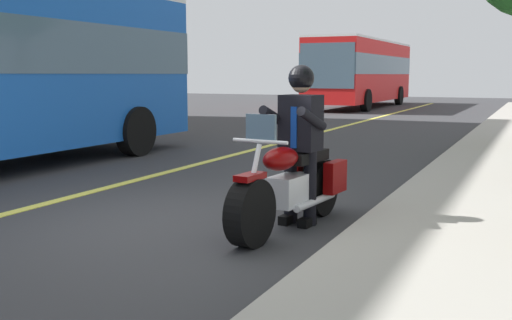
{
  "coord_description": "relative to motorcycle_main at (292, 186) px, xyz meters",
  "views": [
    {
      "loc": [
        5.44,
        3.65,
        1.64
      ],
      "look_at": [
        -0.23,
        0.98,
        0.75
      ],
      "focal_mm": 42.47,
      "sensor_mm": 36.0,
      "label": 1
    }
  ],
  "objects": [
    {
      "name": "ground_plane",
      "position": [
        0.47,
        -1.28,
        -0.45
      ],
      "size": [
        80.0,
        80.0,
        0.0
      ],
      "primitive_type": "plane",
      "color": "#333335"
    },
    {
      "name": "lane_center_stripe",
      "position": [
        0.47,
        -3.28,
        -0.45
      ],
      "size": [
        60.0,
        0.16,
        0.01
      ],
      "primitive_type": "cube",
      "color": "#E5DB4C",
      "rests_on": "ground_plane"
    },
    {
      "name": "motorcycle_main",
      "position": [
        0.0,
        0.0,
        0.0
      ],
      "size": [
        2.22,
        0.73,
        1.26
      ],
      "color": "black",
      "rests_on": "ground_plane"
    },
    {
      "name": "rider_main",
      "position": [
        -0.19,
        0.02,
        0.58
      ],
      "size": [
        0.66,
        0.59,
        1.74
      ],
      "color": "black",
      "rests_on": "ground_plane"
    },
    {
      "name": "bus_far",
      "position": [
        -24.05,
        -5.89,
        1.42
      ],
      "size": [
        11.05,
        2.7,
        3.3
      ],
      "color": "red",
      "rests_on": "ground_plane"
    }
  ]
}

